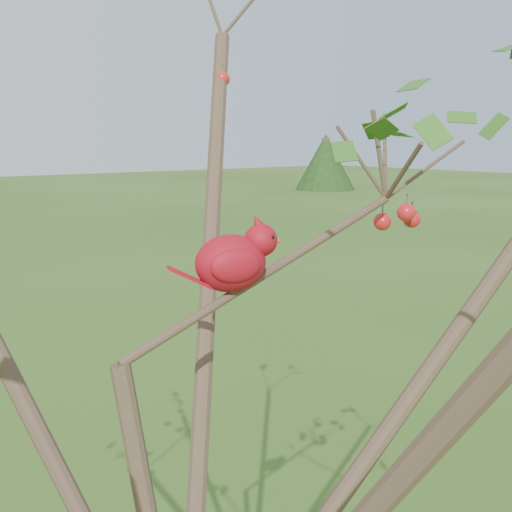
{
  "coord_description": "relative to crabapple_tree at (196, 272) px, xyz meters",
  "views": [
    {
      "loc": [
        -0.5,
        -0.85,
        2.33
      ],
      "look_at": [
        0.22,
        0.07,
        2.11
      ],
      "focal_mm": 45.0,
      "sensor_mm": 36.0,
      "label": 1
    }
  ],
  "objects": [
    {
      "name": "crabapple_tree",
      "position": [
        0.0,
        0.0,
        0.0
      ],
      "size": [
        2.35,
        2.05,
        2.95
      ],
      "color": "#3D2D21",
      "rests_on": "ground"
    },
    {
      "name": "cardinal",
      "position": [
        0.15,
        0.1,
        -0.01
      ],
      "size": [
        0.22,
        0.13,
        0.15
      ],
      "rotation": [
        0.0,
        0.0,
        -0.28
      ],
      "color": "#A10D1A",
      "rests_on": "ground"
    }
  ]
}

